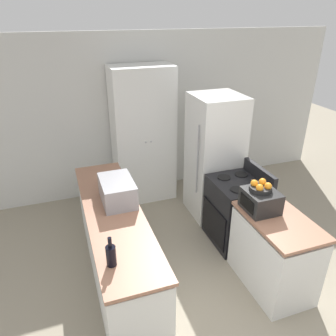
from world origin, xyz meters
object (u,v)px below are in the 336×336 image
refrigerator (214,157)px  wine_bottle (111,255)px  fruit_bowl (261,187)px  toaster_oven (260,201)px  stove (236,211)px  microwave (118,191)px  pantry_cabinet (143,136)px

refrigerator → wine_bottle: size_ratio=6.38×
refrigerator → fruit_bowl: size_ratio=7.49×
toaster_oven → fruit_bowl: bearing=106.5°
wine_bottle → fruit_bowl: bearing=11.3°
stove → fruit_bowl: 0.95m
stove → wine_bottle: bearing=-152.3°
microwave → wine_bottle: size_ratio=1.86×
pantry_cabinet → stove: pantry_cabinet is taller
pantry_cabinet → microwave: 1.67m
stove → fruit_bowl: fruit_bowl is taller
stove → refrigerator: 0.88m
fruit_bowl → microwave: bearing=154.6°
refrigerator → microwave: refrigerator is taller
fruit_bowl → wine_bottle: bearing=-168.7°
stove → pantry_cabinet: bearing=117.8°
pantry_cabinet → refrigerator: pantry_cabinet is taller
pantry_cabinet → wine_bottle: 2.70m
fruit_bowl → toaster_oven: bearing=-73.5°
refrigerator → pantry_cabinet: bearing=135.7°
pantry_cabinet → microwave: (-0.72, -1.50, -0.05)m
wine_bottle → toaster_oven: wine_bottle is taller
refrigerator → wine_bottle: bearing=-137.2°
refrigerator → stove: bearing=-91.2°
microwave → fruit_bowl: 1.57m
wine_bottle → fruit_bowl: fruit_bowl is taller
fruit_bowl → refrigerator: bearing=83.9°
stove → toaster_oven: 0.85m
microwave → toaster_oven: 1.58m
toaster_oven → fruit_bowl: size_ratio=1.49×
stove → microwave: size_ratio=1.97×
stove → microwave: bearing=177.7°
toaster_oven → fruit_bowl: fruit_bowl is taller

